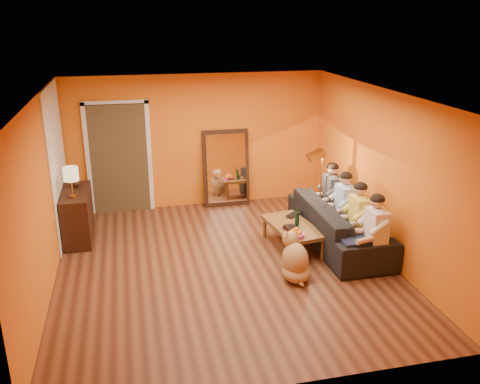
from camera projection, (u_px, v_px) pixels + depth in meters
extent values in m
cube|color=brown|center=(225.00, 266.00, 7.79)|extent=(5.00, 5.50, 0.00)
cube|color=white|center=(223.00, 95.00, 6.93)|extent=(5.00, 5.50, 0.00)
cube|color=orange|center=(197.00, 141.00, 9.89)|extent=(5.00, 0.00, 2.60)
cube|color=orange|center=(42.00, 199.00, 6.84)|extent=(0.00, 5.50, 2.60)
cube|color=orange|center=(382.00, 174.00, 7.88)|extent=(0.00, 5.50, 2.60)
cube|color=white|center=(58.00, 163.00, 8.45)|extent=(0.02, 1.90, 2.58)
cube|color=#3F2D19|center=(119.00, 157.00, 9.73)|extent=(1.06, 0.30, 2.10)
cube|color=white|center=(88.00, 161.00, 9.50)|extent=(0.08, 0.06, 2.20)
cube|color=white|center=(150.00, 157.00, 9.74)|extent=(0.08, 0.06, 2.20)
cube|color=white|center=(115.00, 103.00, 9.27)|extent=(1.22, 0.06, 0.08)
cube|color=#311B10|center=(226.00, 168.00, 10.07)|extent=(0.92, 0.27, 1.51)
cube|color=white|center=(226.00, 168.00, 10.04)|extent=(0.78, 0.21, 1.35)
cube|color=#311B10|center=(78.00, 215.00, 8.61)|extent=(0.44, 1.18, 0.85)
imported|color=black|center=(339.00, 224.00, 8.42)|extent=(2.47, 0.97, 0.72)
cylinder|color=black|center=(297.00, 217.00, 8.13)|extent=(0.07, 0.07, 0.31)
imported|color=#B27F3F|center=(298.00, 219.00, 8.34)|extent=(0.10, 0.10, 0.08)
imported|color=black|center=(296.00, 215.00, 8.57)|extent=(0.42, 0.40, 0.03)
imported|color=#311B10|center=(286.00, 230.00, 7.99)|extent=(0.24, 0.28, 0.02)
imported|color=#A21223|center=(286.00, 229.00, 8.00)|extent=(0.22, 0.28, 0.02)
imported|color=black|center=(286.00, 228.00, 7.97)|extent=(0.21, 0.26, 0.02)
imported|color=#311B10|center=(76.00, 182.00, 8.67)|extent=(0.17, 0.17, 0.18)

